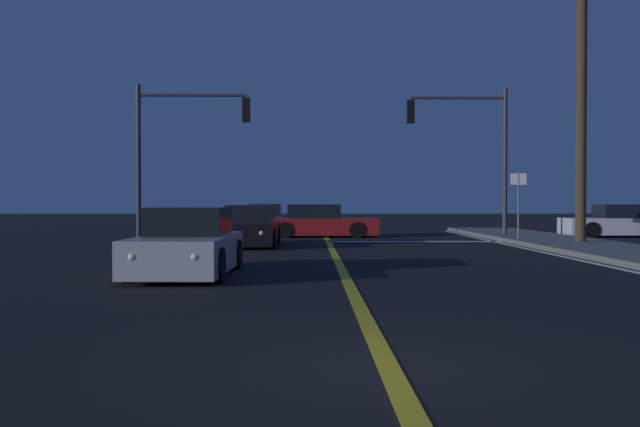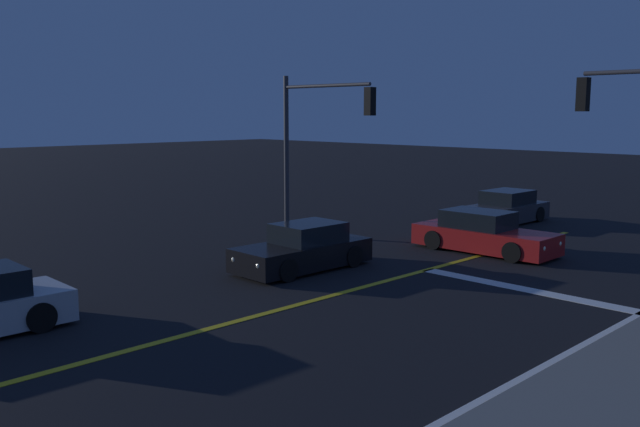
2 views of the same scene
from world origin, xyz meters
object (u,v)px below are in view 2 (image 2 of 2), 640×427
object	(u,v)px
car_lead_oncoming_red	(483,234)
traffic_signal_far_left	(315,130)
car_side_waiting_charcoal	(505,209)
car_following_oncoming_black	(304,249)

from	to	relation	value
car_lead_oncoming_red	traffic_signal_far_left	world-z (taller)	traffic_signal_far_left
car_lead_oncoming_red	car_side_waiting_charcoal	xyz separation A→B (m)	(-2.55, 5.76, -0.00)
car_following_oncoming_black	car_side_waiting_charcoal	size ratio (longest dim) A/B	0.96
car_following_oncoming_black	traffic_signal_far_left	bearing A→B (deg)	-48.06
car_lead_oncoming_red	traffic_signal_far_left	size ratio (longest dim) A/B	0.81
car_lead_oncoming_red	car_side_waiting_charcoal	bearing A→B (deg)	-156.79
car_following_oncoming_black	car_lead_oncoming_red	bearing A→B (deg)	-110.82
car_following_oncoming_black	car_side_waiting_charcoal	bearing A→B (deg)	-88.12
car_following_oncoming_black	car_lead_oncoming_red	xyz separation A→B (m)	(2.33, 5.88, 0.00)
car_following_oncoming_black	car_side_waiting_charcoal	world-z (taller)	same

